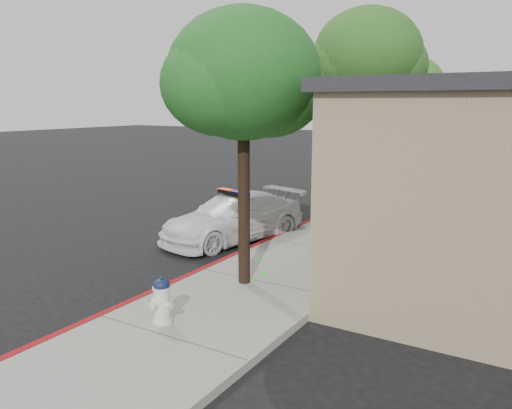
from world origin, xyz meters
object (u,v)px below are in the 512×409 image
object	(u,v)px
fire_hydrant	(162,300)
street_tree_near	(244,81)
police_car	(233,217)
street_tree_mid	(368,59)
street_tree_far	(408,90)

from	to	relation	value
fire_hydrant	street_tree_near	bearing A→B (deg)	95.38
police_car	fire_hydrant	xyz separation A→B (m)	(2.26, -5.58, -0.11)
police_car	street_tree_near	size ratio (longest dim) A/B	0.88
street_tree_near	street_tree_mid	size ratio (longest dim) A/B	0.82
fire_hydrant	street_tree_far	xyz separation A→B (m)	(-0.22, 15.51, 3.83)
police_car	street_tree_far	xyz separation A→B (m)	(2.04, 9.93, 3.72)
street_tree_far	street_tree_near	bearing A→B (deg)	-88.51
fire_hydrant	street_tree_far	distance (m)	15.98
street_tree_mid	street_tree_near	bearing A→B (deg)	-87.75
fire_hydrant	street_tree_far	bearing A→B (deg)	99.09
police_car	fire_hydrant	world-z (taller)	police_car
fire_hydrant	street_tree_mid	world-z (taller)	street_tree_mid
police_car	street_tree_mid	xyz separation A→B (m)	(2.07, 4.83, 4.56)
police_car	street_tree_far	world-z (taller)	street_tree_far
street_tree_near	street_tree_far	xyz separation A→B (m)	(-0.34, 13.09, 0.13)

